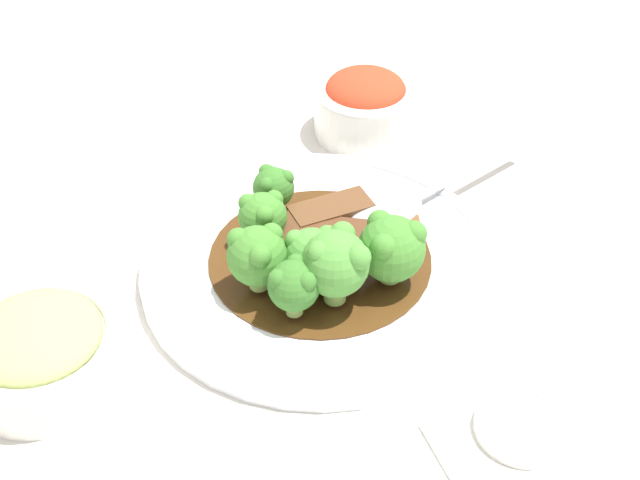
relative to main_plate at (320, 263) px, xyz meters
name	(u,v)px	position (x,y,z in m)	size (l,w,h in m)	color
ground_plane	(320,272)	(0.00, 0.00, -0.01)	(4.00, 4.00, 0.00)	silver
main_plate	(320,263)	(0.00, 0.00, 0.00)	(0.28, 0.28, 0.02)	white
beef_strip_0	(295,233)	(-0.02, -0.02, 0.02)	(0.06, 0.06, 0.01)	#56331E
beef_strip_1	(283,258)	(0.00, -0.03, 0.01)	(0.07, 0.07, 0.01)	#56331E
beef_strip_2	(342,252)	(0.01, 0.02, 0.02)	(0.08, 0.06, 0.01)	#56331E
beef_strip_3	(381,234)	(-0.01, 0.05, 0.01)	(0.04, 0.07, 0.01)	brown
beef_strip_4	(331,212)	(-0.04, 0.02, 0.02)	(0.04, 0.07, 0.01)	brown
broccoli_floret_0	(263,216)	(-0.02, -0.04, 0.04)	(0.04, 0.04, 0.05)	#8EB756
broccoli_floret_1	(340,262)	(0.05, 0.00, 0.05)	(0.05, 0.05, 0.06)	#7FA84C
broccoli_floret_2	(392,247)	(0.04, 0.05, 0.04)	(0.05, 0.05, 0.05)	#7FA84C
broccoli_floret_3	(312,254)	(0.03, -0.01, 0.04)	(0.04, 0.04, 0.05)	#8EB756
broccoli_floret_4	(294,285)	(0.06, -0.03, 0.04)	(0.04, 0.04, 0.05)	#8EB756
broccoli_floret_5	(274,187)	(-0.06, -0.02, 0.03)	(0.03, 0.03, 0.04)	#7FA84C
broccoli_floret_6	(257,255)	(0.03, -0.05, 0.04)	(0.05, 0.05, 0.05)	#8EB756
serving_spoon	(399,206)	(-0.04, 0.08, 0.02)	(0.12, 0.19, 0.01)	#B7B7BC
side_bowl_kimchi	(365,104)	(-0.19, 0.09, 0.02)	(0.10, 0.10, 0.06)	white
side_bowl_appetizer	(39,349)	(0.06, -0.21, 0.02)	(0.12, 0.12, 0.05)	white
sauce_dish	(522,426)	(0.18, 0.10, 0.00)	(0.06, 0.06, 0.01)	white
paper_napkin	(527,472)	(0.21, 0.09, -0.01)	(0.13, 0.11, 0.01)	silver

